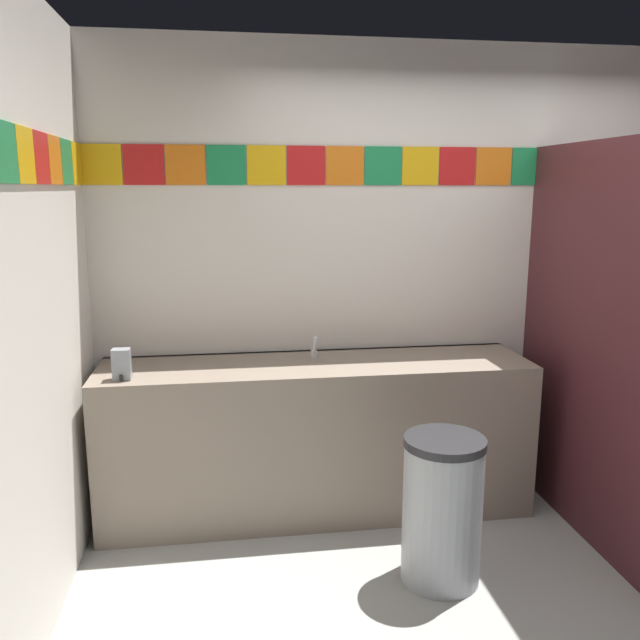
# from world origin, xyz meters

# --- Properties ---
(ground_plane) EXTENTS (9.37, 9.37, 0.00)m
(ground_plane) POSITION_xyz_m (0.00, 0.00, 0.00)
(ground_plane) COLOR #9E9E99
(wall_back) EXTENTS (4.26, 0.09, 2.66)m
(wall_back) POSITION_xyz_m (0.00, 1.49, 1.34)
(wall_back) COLOR silver
(wall_back) RESTS_ON ground_plane
(vanity_counter) EXTENTS (2.40, 0.58, 0.88)m
(vanity_counter) POSITION_xyz_m (-0.88, 1.16, 0.45)
(vanity_counter) COLOR gray
(vanity_counter) RESTS_ON ground_plane
(faucet_center) EXTENTS (0.04, 0.10, 0.14)m
(faucet_center) POSITION_xyz_m (-0.88, 1.25, 0.93)
(faucet_center) COLOR silver
(faucet_center) RESTS_ON vanity_counter
(soap_dispenser) EXTENTS (0.09, 0.09, 0.16)m
(soap_dispenser) POSITION_xyz_m (-1.90, 0.98, 0.96)
(soap_dispenser) COLOR gray
(soap_dispenser) RESTS_ON vanity_counter
(toilet) EXTENTS (0.39, 0.49, 0.74)m
(toilet) POSITION_xyz_m (1.01, 1.01, 0.30)
(toilet) COLOR white
(toilet) RESTS_ON ground_plane
(trash_bin) EXTENTS (0.38, 0.38, 0.71)m
(trash_bin) POSITION_xyz_m (-0.39, 0.39, 0.36)
(trash_bin) COLOR #999EA3
(trash_bin) RESTS_ON ground_plane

